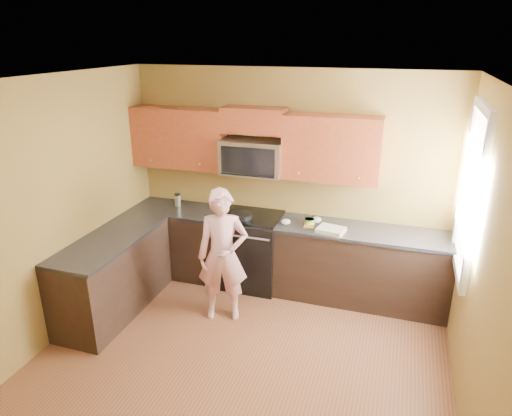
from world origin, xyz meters
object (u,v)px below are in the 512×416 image
at_px(microwave, 253,174).
at_px(frying_pan, 241,218).
at_px(stove, 250,250).
at_px(woman, 223,256).
at_px(butter_tub, 309,225).
at_px(travel_mug, 178,206).

xyz_separation_m(microwave, frying_pan, (-0.07, -0.25, -0.50)).
distance_m(microwave, frying_pan, 0.56).
distance_m(stove, woman, 0.86).
height_order(microwave, woman, microwave).
relative_size(stove, woman, 0.62).
bearing_deg(butter_tub, microwave, 170.15).
relative_size(frying_pan, butter_tub, 3.79).
xyz_separation_m(woman, butter_tub, (0.80, 0.80, 0.16)).
bearing_deg(microwave, woman, -92.78).
bearing_deg(frying_pan, travel_mug, 169.63).
distance_m(microwave, woman, 1.16).
relative_size(stove, frying_pan, 1.99).
distance_m(butter_tub, travel_mug, 1.79).
bearing_deg(travel_mug, microwave, 2.23).
distance_m(stove, frying_pan, 0.50).
relative_size(microwave, woman, 0.50).
bearing_deg(woman, butter_tub, 27.43).
bearing_deg(butter_tub, frying_pan, -171.88).
bearing_deg(stove, travel_mug, 175.32).
height_order(microwave, travel_mug, microwave).
bearing_deg(travel_mug, frying_pan, -12.20).
bearing_deg(butter_tub, woman, -134.91).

